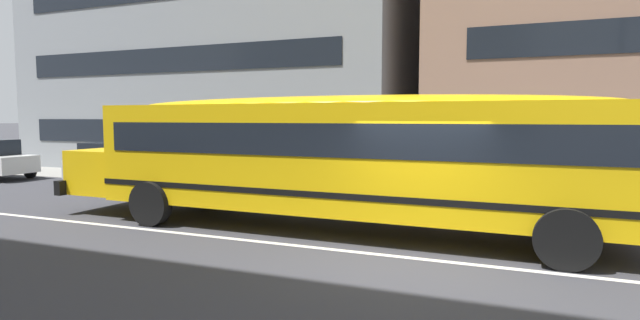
# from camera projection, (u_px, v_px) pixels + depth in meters

# --- Properties ---
(ground_plane) EXTENTS (400.00, 400.00, 0.00)m
(ground_plane) POSITION_uv_depth(u_px,v_px,m) (415.00, 258.00, 9.09)
(ground_plane) COLOR #38383D
(sidewalk_far) EXTENTS (120.00, 3.00, 0.01)m
(sidewalk_far) POSITION_uv_depth(u_px,v_px,m) (464.00, 195.00, 16.36)
(sidewalk_far) COLOR gray
(sidewalk_far) RESTS_ON ground_plane
(lane_centreline) EXTENTS (110.00, 0.16, 0.01)m
(lane_centreline) POSITION_uv_depth(u_px,v_px,m) (415.00, 258.00, 9.09)
(lane_centreline) COLOR silver
(lane_centreline) RESTS_ON ground_plane
(school_bus) EXTENTS (13.66, 3.31, 3.05)m
(school_bus) POSITION_uv_depth(u_px,v_px,m) (335.00, 151.00, 11.27)
(school_bus) COLOR yellow
(school_bus) RESTS_ON ground_plane
(parked_car_silver_past_driveway) EXTENTS (3.97, 2.02, 1.64)m
(parked_car_silver_past_driveway) POSITION_uv_depth(u_px,v_px,m) (120.00, 164.00, 18.30)
(parked_car_silver_past_driveway) COLOR #B7BABF
(parked_car_silver_past_driveway) RESTS_ON ground_plane
(apartment_block_far_left) EXTENTS (19.67, 13.92, 16.50)m
(apartment_block_far_left) POSITION_uv_depth(u_px,v_px,m) (247.00, 17.00, 28.36)
(apartment_block_far_left) COLOR gray
(apartment_block_far_left) RESTS_ON ground_plane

